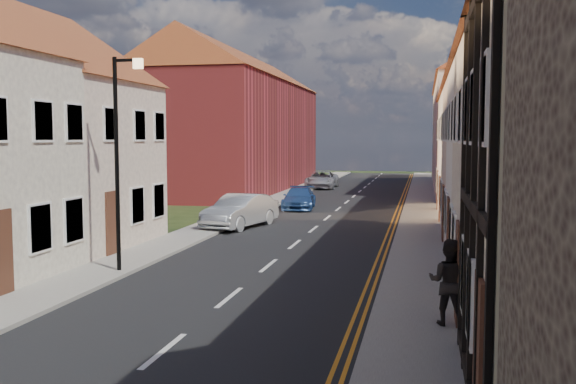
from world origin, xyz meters
name	(u,v)px	position (x,y,z in m)	size (l,w,h in m)	color
road	(313,229)	(0.00, 30.00, 0.01)	(7.00, 90.00, 0.02)	black
pavement_left	(215,225)	(-4.40, 30.00, 0.06)	(1.80, 90.00, 0.12)	#ADAA9D
pavement_right	(419,231)	(4.40, 30.00, 0.06)	(1.80, 90.00, 0.12)	#ADAA9D
cottage_r_pink	(555,122)	(9.30, 28.90, 4.47)	(8.30, 6.00, 9.00)	#FFE4C9
cottage_r_white_far	(531,125)	(9.30, 34.30, 4.48)	(8.30, 5.20, 9.00)	white
cottage_r_cream_far	(515,127)	(9.30, 39.70, 4.47)	(8.30, 6.00, 9.00)	white
cottage_l_pink	(27,124)	(-9.30, 23.85, 4.37)	(8.30, 6.30, 8.80)	#FFE4C9
block_right_far	(488,120)	(9.30, 55.00, 5.29)	(8.30, 24.20, 10.50)	white
block_left_far	(237,119)	(-9.30, 50.00, 5.29)	(8.30, 24.20, 10.50)	maroon
lamppost	(119,150)	(-3.81, 20.00, 3.54)	(0.88, 0.15, 6.00)	black
car_mid	(240,211)	(-3.20, 29.93, 0.73)	(1.54, 4.41, 1.45)	#B4B7BC
car_far	(299,198)	(-2.12, 37.72, 0.59)	(1.65, 4.07, 1.18)	navy
car_distant	(322,180)	(-3.20, 52.43, 0.67)	(2.22, 4.81, 1.34)	#B0B2B9
pedestrian_right	(449,282)	(5.10, 16.41, 0.99)	(0.85, 0.66, 1.74)	black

